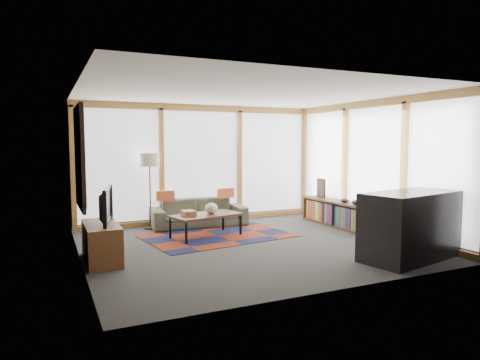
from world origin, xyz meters
name	(u,v)px	position (x,y,z in m)	size (l,w,h in m)	color
ground	(250,245)	(0.00, 0.00, 0.00)	(5.50, 5.50, 0.00)	#2B2B29
room_envelope	(260,155)	(0.49, 0.56, 1.54)	(5.52, 5.02, 2.62)	#453A31
rug	(218,236)	(-0.24, 0.87, 0.01)	(2.66, 1.71, 0.01)	maroon
sofa	(199,213)	(-0.26, 1.95, 0.29)	(1.99, 0.78, 0.58)	#3A3E2D
pillow_left	(165,196)	(-0.96, 2.00, 0.68)	(0.37, 0.11, 0.20)	#C1502D
pillow_right	(226,193)	(0.36, 1.92, 0.68)	(0.38, 0.11, 0.21)	#C1502D
floor_lamp	(150,191)	(-1.24, 2.13, 0.78)	(0.39, 0.39, 1.56)	#2E2215
coffee_table	(206,226)	(-0.47, 0.91, 0.22)	(1.29, 0.65, 0.43)	#391E14
book_stack	(189,213)	(-0.81, 0.92, 0.48)	(0.22, 0.28, 0.09)	brown
vase	(211,208)	(-0.36, 0.92, 0.53)	(0.24, 0.24, 0.21)	beige
bookshelf	(339,214)	(2.43, 0.67, 0.27)	(0.39, 2.16, 0.54)	#391E14
bowl_a	(357,202)	(2.42, 0.11, 0.59)	(0.20, 0.20, 0.10)	black
bowl_b	(345,200)	(2.41, 0.47, 0.58)	(0.17, 0.17, 0.09)	black
shelf_picture	(321,188)	(2.50, 1.43, 0.75)	(0.04, 0.32, 0.42)	black
tv_console	(101,243)	(-2.46, -0.01, 0.28)	(0.47, 1.14, 0.57)	brown
television	(101,205)	(-2.45, 0.04, 0.84)	(0.94, 0.12, 0.54)	black
bar_counter	(410,226)	(1.83, -1.82, 0.51)	(1.62, 0.76, 1.03)	black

